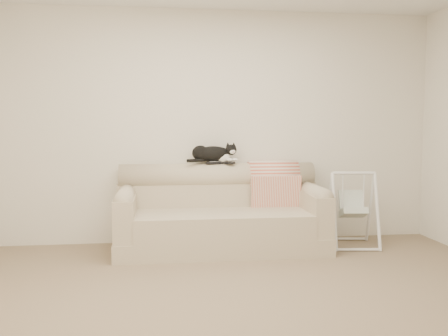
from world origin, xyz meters
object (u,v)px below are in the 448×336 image
Objects in this scene: sofa at (220,216)px; tuxedo_cat at (213,154)px; remote_a at (214,163)px; baby_swing at (353,209)px; remote_b at (228,163)px.

tuxedo_cat is at bearing 102.15° from sofa.
baby_swing is at bearing -10.76° from remote_a.
remote_b is at bearing -6.25° from remote_a.
remote_a is 0.15m from remote_b.
tuxedo_cat is (-0.16, 0.05, 0.10)m from remote_b.
remote_b is (0.15, -0.02, -0.00)m from remote_a.
remote_a is at bearing 169.24° from baby_swing.
sofa is 11.85× the size of remote_a.
baby_swing is at bearing -2.72° from sofa.
tuxedo_cat is 1.65m from baby_swing.
remote_a is 0.23× the size of baby_swing.
remote_a reaches higher than baby_swing.
remote_a is at bearing 173.75° from remote_b.
tuxedo_cat is at bearing 168.24° from baby_swing.
sofa is 0.60m from remote_a.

